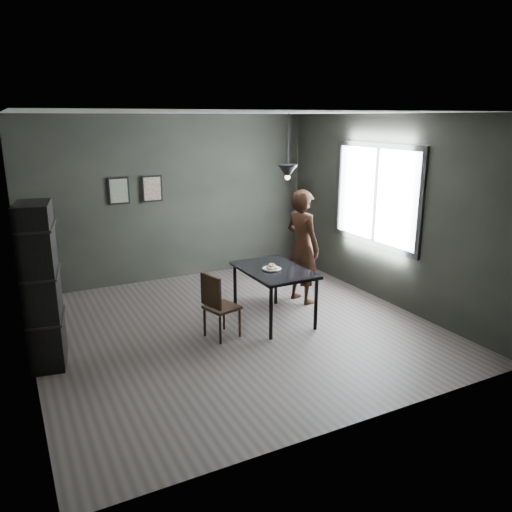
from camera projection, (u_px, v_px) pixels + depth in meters
name	position (u px, v px, depth m)	size (l,w,h in m)	color
ground	(235.00, 328.00, 6.75)	(5.00, 5.00, 0.00)	#393331
back_wall	(172.00, 199.00, 8.51)	(5.00, 0.10, 2.80)	black
ceiling	(232.00, 113.00, 5.99)	(5.00, 5.00, 0.02)	silver
window_assembly	(376.00, 195.00, 7.57)	(0.04, 1.96, 1.56)	white
cafe_table	(274.00, 274.00, 6.83)	(0.80, 1.20, 0.75)	black
white_plate	(272.00, 269.00, 6.77)	(0.23, 0.23, 0.01)	white
donut_pile	(272.00, 267.00, 6.76)	(0.17, 0.16, 0.08)	beige
woman	(302.00, 247.00, 7.50)	(0.63, 0.42, 1.73)	black
wood_chair	(217.00, 302.00, 6.30)	(0.46, 0.46, 0.87)	black
shelf_unit	(41.00, 286.00, 5.53)	(0.35, 0.62, 1.87)	black
pendant_lamp	(288.00, 171.00, 6.65)	(0.28, 0.28, 0.86)	black
framed_print_left	(119.00, 191.00, 8.03)	(0.34, 0.04, 0.44)	black
framed_print_right	(152.00, 189.00, 8.27)	(0.34, 0.04, 0.44)	black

